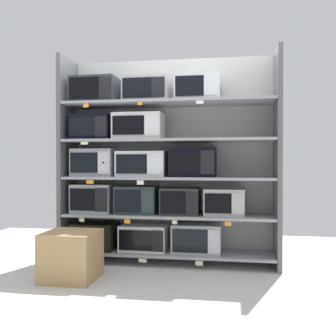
# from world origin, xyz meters

# --- Properties ---
(ground) EXTENTS (6.40, 6.00, 0.02)m
(ground) POSITION_xyz_m (0.00, -1.00, -0.01)
(ground) COLOR silver
(back_panel) EXTENTS (2.60, 0.04, 2.42)m
(back_panel) POSITION_xyz_m (0.00, 0.28, 1.21)
(back_panel) COLOR #B2B2AD
(back_panel) RESTS_ON ground
(upright_left) EXTENTS (0.05, 0.52, 2.42)m
(upright_left) POSITION_xyz_m (-1.23, 0.00, 1.21)
(upright_left) COLOR #5B5B5E
(upright_left) RESTS_ON ground
(upright_right) EXTENTS (0.05, 0.52, 2.42)m
(upright_right) POSITION_xyz_m (1.23, 0.00, 1.21)
(upright_right) COLOR #5B5B5E
(upright_right) RESTS_ON ground
(shelf_0) EXTENTS (2.40, 0.52, 0.03)m
(shelf_0) POSITION_xyz_m (0.00, 0.00, 0.12)
(shelf_0) COLOR #99999E
(shelf_0) RESTS_ON ground
(microwave_0) EXTENTS (0.51, 0.42, 0.31)m
(microwave_0) POSITION_xyz_m (-0.89, -0.00, 0.29)
(microwave_0) COLOR black
(microwave_0) RESTS_ON shelf_0
(microwave_1) EXTENTS (0.54, 0.36, 0.30)m
(microwave_1) POSITION_xyz_m (-0.29, -0.00, 0.29)
(microwave_1) COLOR silver
(microwave_1) RESTS_ON shelf_0
(microwave_2) EXTENTS (0.55, 0.37, 0.33)m
(microwave_2) POSITION_xyz_m (0.34, -0.00, 0.30)
(microwave_2) COLOR #9BA3A4
(microwave_2) RESTS_ON shelf_0
(price_tag_0) EXTENTS (0.09, 0.00, 0.04)m
(price_tag_0) POSITION_xyz_m (-0.24, -0.26, 0.08)
(price_tag_0) COLOR beige
(price_tag_1) EXTENTS (0.08, 0.00, 0.05)m
(price_tag_1) POSITION_xyz_m (0.38, -0.26, 0.08)
(price_tag_1) COLOR beige
(shelf_1) EXTENTS (2.40, 0.52, 0.03)m
(shelf_1) POSITION_xyz_m (0.00, 0.00, 0.56)
(shelf_1) COLOR #99999E
(microwave_3) EXTENTS (0.48, 0.37, 0.34)m
(microwave_3) POSITION_xyz_m (-0.90, -0.00, 0.74)
(microwave_3) COLOR #97A5A4
(microwave_3) RESTS_ON shelf_1
(microwave_4) EXTENTS (0.48, 0.37, 0.32)m
(microwave_4) POSITION_xyz_m (-0.37, -0.00, 0.73)
(microwave_4) COLOR #2A3534
(microwave_4) RESTS_ON shelf_1
(microwave_5) EXTENTS (0.43, 0.38, 0.30)m
(microwave_5) POSITION_xyz_m (0.15, -0.00, 0.72)
(microwave_5) COLOR #2D2C2B
(microwave_5) RESTS_ON shelf_1
(microwave_6) EXTENTS (0.45, 0.34, 0.30)m
(microwave_6) POSITION_xyz_m (0.64, -0.00, 0.72)
(microwave_6) COLOR #BAB6B5
(microwave_6) RESTS_ON shelf_1
(price_tag_2) EXTENTS (0.06, 0.00, 0.04)m
(price_tag_2) POSITION_xyz_m (-0.95, -0.26, 0.51)
(price_tag_2) COLOR beige
(price_tag_3) EXTENTS (0.07, 0.00, 0.05)m
(price_tag_3) POSITION_xyz_m (-0.41, -0.26, 0.51)
(price_tag_3) COLOR orange
(price_tag_4) EXTENTS (0.05, 0.00, 0.04)m
(price_tag_4) POSITION_xyz_m (0.12, -0.26, 0.52)
(price_tag_4) COLOR beige
(price_tag_5) EXTENTS (0.07, 0.00, 0.05)m
(price_tag_5) POSITION_xyz_m (0.69, -0.26, 0.51)
(price_tag_5) COLOR orange
(shelf_2) EXTENTS (2.40, 0.52, 0.03)m
(shelf_2) POSITION_xyz_m (0.00, 0.00, 0.99)
(shelf_2) COLOR #99999E
(microwave_7) EXTENTS (0.50, 0.35, 0.33)m
(microwave_7) POSITION_xyz_m (-0.89, -0.00, 1.17)
(microwave_7) COLOR #9E9CAC
(microwave_7) RESTS_ON shelf_2
(microwave_8) EXTENTS (0.57, 0.35, 0.29)m
(microwave_8) POSITION_xyz_m (-0.31, -0.00, 1.15)
(microwave_8) COLOR white
(microwave_8) RESTS_ON shelf_2
(microwave_9) EXTENTS (0.52, 0.38, 0.33)m
(microwave_9) POSITION_xyz_m (0.29, -0.00, 1.17)
(microwave_9) COLOR black
(microwave_9) RESTS_ON shelf_2
(price_tag_6) EXTENTS (0.09, 0.00, 0.04)m
(price_tag_6) POSITION_xyz_m (-0.85, -0.26, 0.95)
(price_tag_6) COLOR orange
(price_tag_7) EXTENTS (0.08, 0.00, 0.05)m
(price_tag_7) POSITION_xyz_m (-0.27, -0.26, 0.95)
(price_tag_7) COLOR white
(shelf_3) EXTENTS (2.40, 0.52, 0.03)m
(shelf_3) POSITION_xyz_m (0.00, 0.00, 1.42)
(shelf_3) COLOR #99999E
(microwave_10) EXTENTS (0.47, 0.38, 0.29)m
(microwave_10) POSITION_xyz_m (-0.90, -0.00, 1.58)
(microwave_10) COLOR black
(microwave_10) RESTS_ON shelf_3
(microwave_11) EXTENTS (0.57, 0.39, 0.30)m
(microwave_11) POSITION_xyz_m (-0.34, -0.00, 1.59)
(microwave_11) COLOR silver
(microwave_11) RESTS_ON shelf_3
(price_tag_8) EXTENTS (0.09, 0.00, 0.03)m
(price_tag_8) POSITION_xyz_m (-0.91, -0.26, 1.38)
(price_tag_8) COLOR beige
(shelf_4) EXTENTS (2.40, 0.52, 0.03)m
(shelf_4) POSITION_xyz_m (0.00, 0.00, 1.85)
(shelf_4) COLOR #99999E
(microwave_12) EXTENTS (0.53, 0.42, 0.30)m
(microwave_12) POSITION_xyz_m (-0.87, -0.00, 2.02)
(microwave_12) COLOR #2B343A
(microwave_12) RESTS_ON shelf_4
(microwave_13) EXTENTS (0.51, 0.37, 0.28)m
(microwave_13) POSITION_xyz_m (-0.26, -0.00, 2.01)
(microwave_13) COLOR #A4A1AA
(microwave_13) RESTS_ON shelf_4
(microwave_14) EXTENTS (0.49, 0.42, 0.27)m
(microwave_14) POSITION_xyz_m (0.34, -0.00, 2.00)
(microwave_14) COLOR silver
(microwave_14) RESTS_ON shelf_4
(price_tag_9) EXTENTS (0.06, 0.00, 0.05)m
(price_tag_9) POSITION_xyz_m (-0.89, -0.26, 1.81)
(price_tag_9) COLOR orange
(price_tag_10) EXTENTS (0.05, 0.00, 0.03)m
(price_tag_10) POSITION_xyz_m (-0.27, -0.26, 1.82)
(price_tag_10) COLOR orange
(price_tag_11) EXTENTS (0.08, 0.00, 0.04)m
(price_tag_11) POSITION_xyz_m (0.39, -0.26, 1.81)
(price_tag_11) COLOR white
(shipping_carton) EXTENTS (0.51, 0.51, 0.48)m
(shipping_carton) POSITION_xyz_m (-0.85, -0.80, 0.24)
(shipping_carton) COLOR tan
(shipping_carton) RESTS_ON ground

